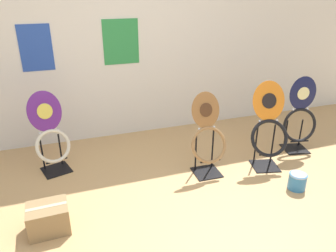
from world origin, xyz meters
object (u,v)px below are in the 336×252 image
(toilet_seat_display_purple_note, at_px, (50,136))
(toilet_seat_display_navy_moon, at_px, (300,119))
(storage_box, at_px, (48,218))
(paint_can, at_px, (297,181))
(toilet_seat_display_woodgrain, at_px, (208,138))
(toilet_seat_display_orange_sun, at_px, (269,128))

(toilet_seat_display_purple_note, relative_size, toilet_seat_display_navy_moon, 0.95)
(storage_box, bearing_deg, toilet_seat_display_purple_note, 86.12)
(paint_can, bearing_deg, toilet_seat_display_purple_note, 152.68)
(paint_can, distance_m, storage_box, 2.35)
(paint_can, bearing_deg, toilet_seat_display_woodgrain, 141.34)
(toilet_seat_display_orange_sun, relative_size, paint_can, 5.41)
(paint_can, relative_size, storage_box, 0.53)
(toilet_seat_display_navy_moon, bearing_deg, toilet_seat_display_woodgrain, -174.59)
(toilet_seat_display_purple_note, xyz_separation_m, paint_can, (2.28, -1.18, -0.32))
(toilet_seat_display_orange_sun, bearing_deg, paint_can, -85.29)
(toilet_seat_display_purple_note, relative_size, paint_can, 4.98)
(paint_can, bearing_deg, toilet_seat_display_orange_sun, 94.71)
(toilet_seat_display_purple_note, distance_m, paint_can, 2.58)
(toilet_seat_display_woodgrain, height_order, paint_can, toilet_seat_display_woodgrain)
(toilet_seat_display_navy_moon, xyz_separation_m, paint_can, (-0.54, -0.70, -0.31))
(toilet_seat_display_navy_moon, distance_m, paint_can, 0.94)
(toilet_seat_display_woodgrain, relative_size, paint_can, 5.01)
(toilet_seat_display_purple_note, bearing_deg, toilet_seat_display_orange_sun, -16.82)
(toilet_seat_display_navy_moon, distance_m, storage_box, 2.95)
(toilet_seat_display_orange_sun, distance_m, toilet_seat_display_woodgrain, 0.69)
(toilet_seat_display_navy_moon, relative_size, storage_box, 2.76)
(toilet_seat_display_orange_sun, distance_m, toilet_seat_display_purple_note, 2.34)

